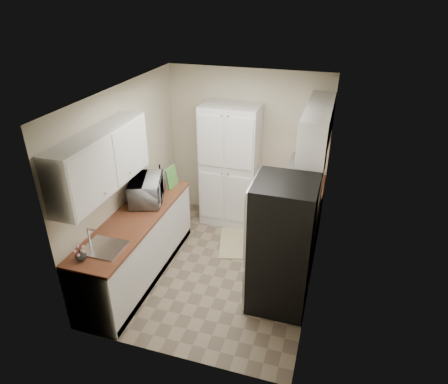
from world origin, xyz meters
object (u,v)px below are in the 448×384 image
object	(u,v)px
pantry_cabinet	(230,166)
toaster_oven	(307,177)
wine_bottle	(160,175)
refrigerator	(281,246)
microwave	(147,190)
electric_range	(292,236)

from	to	relation	value
pantry_cabinet	toaster_oven	world-z (taller)	pantry_cabinet
pantry_cabinet	wine_bottle	size ratio (longest dim) A/B	6.98
refrigerator	wine_bottle	world-z (taller)	refrigerator
refrigerator	microwave	distance (m)	2.02
refrigerator	electric_range	bearing A→B (deg)	87.52
pantry_cabinet	microwave	xyz separation A→B (m)	(-0.82, -1.30, 0.09)
pantry_cabinet	refrigerator	xyz separation A→B (m)	(1.14, -1.73, -0.15)
refrigerator	toaster_oven	world-z (taller)	refrigerator
pantry_cabinet	toaster_oven	bearing A→B (deg)	-4.84
pantry_cabinet	toaster_oven	distance (m)	1.23
electric_range	microwave	bearing A→B (deg)	-169.32
pantry_cabinet	electric_range	size ratio (longest dim) A/B	1.77
wine_bottle	microwave	bearing A→B (deg)	-84.51
pantry_cabinet	electric_range	xyz separation A→B (m)	(1.17, -0.93, -0.52)
refrigerator	toaster_oven	bearing A→B (deg)	86.83
wine_bottle	toaster_oven	size ratio (longest dim) A/B	0.77
refrigerator	wine_bottle	size ratio (longest dim) A/B	5.94
pantry_cabinet	wine_bottle	world-z (taller)	pantry_cabinet
microwave	electric_range	bearing A→B (deg)	-98.60
electric_range	microwave	distance (m)	2.12
pantry_cabinet	electric_range	distance (m)	1.58
pantry_cabinet	refrigerator	size ratio (longest dim) A/B	1.18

